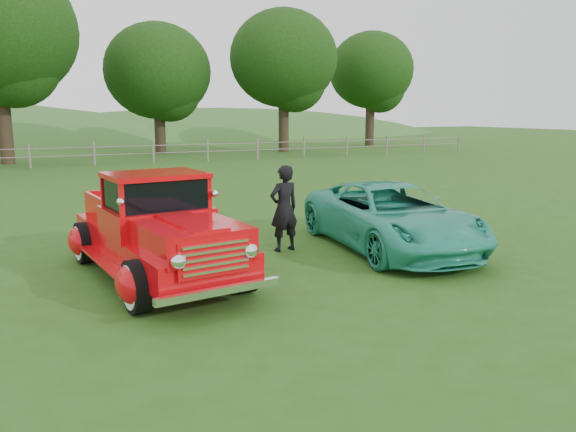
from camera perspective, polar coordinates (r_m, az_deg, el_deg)
name	(u,v)px	position (r m, az deg, el deg)	size (l,w,h in m)	color
ground	(264,284)	(9.19, -2.48, -6.90)	(140.00, 140.00, 0.00)	#2A4B14
distant_hills	(15,179)	(67.94, -25.97, 3.40)	(116.00, 60.00, 18.00)	#2D5820
fence_line	(94,154)	(30.34, -19.10, 5.98)	(48.00, 0.12, 1.20)	slate
tree_near_east	(158,71)	(38.10, -13.11, 14.12)	(6.80, 6.80, 8.33)	black
tree_mid_east	(284,59)	(38.87, -0.45, 15.68)	(7.20, 7.20, 9.44)	black
tree_far_east	(371,71)	(45.88, 8.45, 14.41)	(6.60, 6.60, 8.86)	black
red_pickup	(156,231)	(9.63, -13.26, -1.47)	(2.66, 5.16, 1.78)	black
teal_sedan	(391,217)	(11.52, 10.44, -0.06)	(2.20, 4.77, 1.33)	teal
man	(284,208)	(11.14, -0.41, 0.79)	(0.63, 0.41, 1.72)	black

